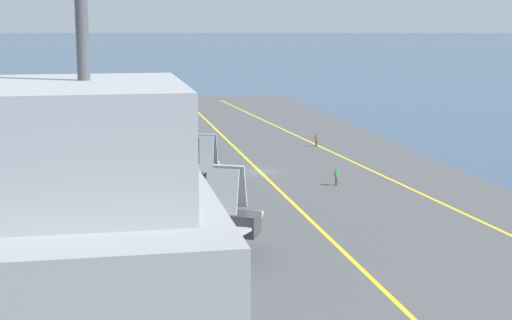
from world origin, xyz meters
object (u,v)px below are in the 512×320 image
at_px(crew_brown_vest, 316,139).
at_px(parked_jet_nearest, 153,218).
at_px(parked_jet_fourth, 130,130).
at_px(crew_white_vest, 218,168).
at_px(parked_jet_third, 130,147).
at_px(crew_green_vest, 337,176).
at_px(island_tower, 92,290).
at_px(parked_jet_second, 146,177).

bearing_deg(crew_brown_vest, parked_jet_nearest, 151.18).
distance_m(parked_jet_fourth, crew_white_vest, 23.34).
distance_m(parked_jet_third, crew_green_vest, 24.27).
xyz_separation_m(parked_jet_nearest, crew_white_vest, (27.24, -8.83, -1.68)).
xyz_separation_m(parked_jet_nearest, island_tower, (-25.68, 3.94, 3.72)).
relative_size(parked_jet_second, parked_jet_third, 1.08).
bearing_deg(island_tower, parked_jet_second, -5.89).
distance_m(parked_jet_second, crew_white_vest, 14.33).
distance_m(parked_jet_third, crew_white_vest, 11.01).
bearing_deg(parked_jet_fourth, crew_brown_vest, -98.60).
height_order(parked_jet_nearest, parked_jet_third, parked_jet_nearest).
bearing_deg(parked_jet_second, crew_brown_vest, -39.87).
height_order(parked_jet_second, parked_jet_third, parked_jet_second).
distance_m(parked_jet_nearest, parked_jet_fourth, 48.83).
bearing_deg(parked_jet_nearest, crew_brown_vest, -28.82).
xyz_separation_m(parked_jet_third, island_tower, (-58.65, 3.50, 3.77)).
height_order(crew_white_vest, crew_green_vest, crew_green_vest).
bearing_deg(parked_jet_fourth, parked_jet_nearest, 179.91).
xyz_separation_m(parked_jet_second, crew_white_vest, (11.44, -8.48, -1.61)).
bearing_deg(island_tower, parked_jet_nearest, -8.72).
bearing_deg(parked_jet_fourth, parked_jet_third, 178.15).
bearing_deg(crew_white_vest, parked_jet_fourth, 22.07).
relative_size(parked_jet_fourth, crew_brown_vest, 9.17).
bearing_deg(crew_brown_vest, parked_jet_third, 115.65).
relative_size(crew_brown_vest, crew_white_vest, 1.01).
bearing_deg(parked_jet_second, parked_jet_nearest, 178.75).
distance_m(parked_jet_second, crew_green_vest, 20.31).
distance_m(parked_jet_fourth, island_tower, 74.73).
relative_size(crew_white_vest, crew_green_vest, 0.96).
bearing_deg(crew_brown_vest, crew_green_vest, 169.34).
bearing_deg(parked_jet_fourth, crew_green_vest, -145.05).
relative_size(crew_green_vest, island_tower, 0.08).
height_order(parked_jet_third, crew_white_vest, parked_jet_third).
height_order(crew_brown_vest, island_tower, island_tower).
height_order(crew_brown_vest, crew_white_vest, crew_brown_vest).
height_order(parked_jet_third, crew_green_vest, parked_jet_third).
distance_m(crew_brown_vest, crew_white_vest, 23.96).
xyz_separation_m(crew_brown_vest, crew_green_vest, (-24.93, 4.70, 0.03)).
bearing_deg(crew_green_vest, island_tower, 152.31).
xyz_separation_m(parked_jet_second, parked_jet_fourth, (33.03, 0.27, -0.19)).
xyz_separation_m(parked_jet_second, crew_brown_vest, (29.29, -24.47, -1.59)).
relative_size(parked_jet_nearest, crew_white_vest, 9.59).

